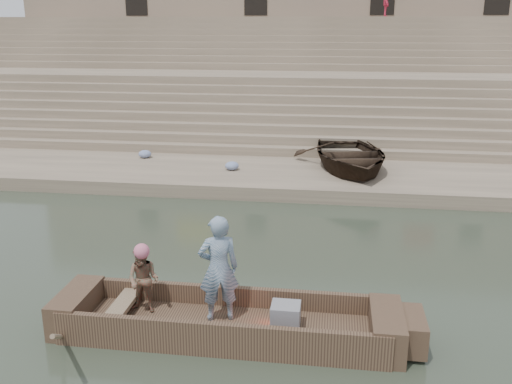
% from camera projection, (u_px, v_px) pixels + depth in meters
% --- Properties ---
extents(ground, '(120.00, 120.00, 0.00)m').
position_uv_depth(ground, '(180.00, 297.00, 10.51)').
color(ground, '#2A3527').
rests_on(ground, ground).
extents(lower_landing, '(32.00, 4.00, 0.40)m').
position_uv_depth(lower_landing, '(247.00, 176.00, 18.04)').
color(lower_landing, gray).
rests_on(lower_landing, ground).
extents(mid_landing, '(32.00, 3.00, 2.80)m').
position_uv_depth(mid_landing, '(274.00, 106.00, 24.81)').
color(mid_landing, gray).
rests_on(mid_landing, ground).
extents(upper_landing, '(32.00, 3.00, 5.20)m').
position_uv_depth(upper_landing, '(288.00, 66.00, 31.11)').
color(upper_landing, gray).
rests_on(upper_landing, ground).
extents(ghat_steps, '(32.00, 11.00, 5.20)m').
position_uv_depth(ghat_steps, '(278.00, 92.00, 26.30)').
color(ghat_steps, gray).
rests_on(ghat_steps, ground).
extents(building_wall, '(32.00, 5.07, 11.20)m').
position_uv_depth(building_wall, '(294.00, 11.00, 34.04)').
color(building_wall, gray).
rests_on(building_wall, ground).
extents(main_rowboat, '(5.00, 1.30, 0.22)m').
position_uv_depth(main_rowboat, '(226.00, 329.00, 9.19)').
color(main_rowboat, brown).
rests_on(main_rowboat, ground).
extents(rowboat_trim, '(6.04, 2.63, 1.82)m').
position_uv_depth(rowboat_trim, '(238.00, 319.00, 9.11)').
color(rowboat_trim, brown).
rests_on(rowboat_trim, ground).
extents(standing_man, '(0.75, 0.61, 1.78)m').
position_uv_depth(standing_man, '(219.00, 268.00, 9.05)').
color(standing_man, navy).
rests_on(standing_man, main_rowboat).
extents(rowing_man, '(0.60, 0.49, 1.15)m').
position_uv_depth(rowing_man, '(143.00, 280.00, 9.38)').
color(rowing_man, '#277550').
rests_on(rowing_man, main_rowboat).
extents(television, '(0.46, 0.42, 0.40)m').
position_uv_depth(television, '(285.00, 316.00, 8.98)').
color(television, gray).
rests_on(television, main_rowboat).
extents(beached_rowboat, '(4.02, 5.02, 0.92)m').
position_uv_depth(beached_rowboat, '(350.00, 155.00, 17.92)').
color(beached_rowboat, '#2D2116').
rests_on(beached_rowboat, lower_landing).
extents(pedestrian, '(0.69, 1.09, 1.62)m').
position_uv_depth(pedestrian, '(387.00, 1.00, 29.38)').
color(pedestrian, maroon).
rests_on(pedestrian, upper_landing).
extents(cloth_bundles, '(11.89, 2.44, 0.26)m').
position_uv_depth(cloth_bundles, '(172.00, 162.00, 18.45)').
color(cloth_bundles, '#3F5999').
rests_on(cloth_bundles, lower_landing).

